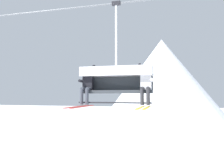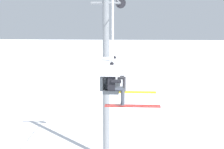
% 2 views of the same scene
% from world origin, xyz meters
% --- Properties ---
extents(mountain_peak_west, '(23.71, 23.71, 15.90)m').
position_xyz_m(mountain_peak_west, '(0.32, 32.47, 7.95)').
color(mountain_peak_west, white).
rests_on(mountain_peak_west, ground_plane).
extents(lift_cable, '(18.34, 0.05, 0.05)m').
position_xyz_m(lift_cable, '(-0.78, -0.80, 8.84)').
color(lift_cable, slate).
extents(chairlift_chair, '(2.30, 0.74, 3.31)m').
position_xyz_m(chairlift_chair, '(-0.27, -0.73, 6.47)').
color(chairlift_chair, '#33383D').
extents(skier_black, '(0.48, 1.70, 1.34)m').
position_xyz_m(skier_black, '(-1.20, -0.94, 6.18)').
color(skier_black, black).
extents(skier_white, '(0.48, 1.70, 1.34)m').
position_xyz_m(skier_white, '(0.67, -0.94, 6.18)').
color(skier_white, silver).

